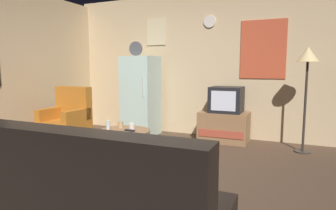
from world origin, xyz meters
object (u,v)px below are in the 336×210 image
(fridge, at_px, (141,96))
(standing_lamp, at_px, (308,63))
(wine_glass, at_px, (108,126))
(mug_ceramic_tan, at_px, (120,125))
(crt_tv, at_px, (226,100))
(armchair, at_px, (66,124))
(mug_ceramic_white, at_px, (132,126))
(remote_control, at_px, (130,130))
(coffee_table, at_px, (124,145))
(tv_stand, at_px, (224,127))

(fridge, bearing_deg, standing_lamp, -1.50)
(wine_glass, distance_m, mug_ceramic_tan, 0.28)
(wine_glass, bearing_deg, crt_tv, 54.77)
(standing_lamp, distance_m, armchair, 3.98)
(wine_glass, distance_m, mug_ceramic_white, 0.33)
(mug_ceramic_white, bearing_deg, remote_control, -73.55)
(crt_tv, distance_m, wine_glass, 2.15)
(armchair, bearing_deg, coffee_table, -15.90)
(crt_tv, distance_m, mug_ceramic_tan, 1.93)
(standing_lamp, bearing_deg, mug_ceramic_tan, -152.47)
(tv_stand, bearing_deg, crt_tv, -1.65)
(remote_control, bearing_deg, wine_glass, -149.06)
(coffee_table, height_order, wine_glass, wine_glass)
(crt_tv, relative_size, standing_lamp, 0.34)
(mug_ceramic_tan, bearing_deg, standing_lamp, 27.53)
(tv_stand, relative_size, coffee_table, 1.17)
(tv_stand, bearing_deg, mug_ceramic_white, -122.51)
(fridge, bearing_deg, wine_glass, -76.64)
(fridge, height_order, armchair, fridge)
(fridge, relative_size, crt_tv, 3.28)
(crt_tv, relative_size, armchair, 0.56)
(tv_stand, bearing_deg, wine_glass, -124.49)
(remote_control, relative_size, armchair, 0.16)
(standing_lamp, xyz_separation_m, coffee_table, (-2.30, -1.41, -1.15))
(mug_ceramic_white, height_order, remote_control, mug_ceramic_white)
(mug_ceramic_white, relative_size, remote_control, 0.60)
(standing_lamp, bearing_deg, wine_glass, -147.80)
(fridge, distance_m, crt_tv, 1.63)
(mug_ceramic_tan, xyz_separation_m, armchair, (-1.26, 0.26, -0.13))
(standing_lamp, relative_size, coffee_table, 2.21)
(fridge, distance_m, mug_ceramic_tan, 1.44)
(fridge, distance_m, remote_control, 1.67)
(standing_lamp, distance_m, coffee_table, 2.93)
(tv_stand, xyz_separation_m, standing_lamp, (1.26, -0.20, 1.10))
(mug_ceramic_tan, distance_m, armchair, 1.30)
(tv_stand, distance_m, armchair, 2.73)
(tv_stand, distance_m, mug_ceramic_tan, 1.90)
(mug_ceramic_tan, xyz_separation_m, remote_control, (0.25, -0.15, -0.03))
(fridge, distance_m, armchair, 1.44)
(crt_tv, bearing_deg, fridge, -175.73)
(coffee_table, bearing_deg, standing_lamp, 31.53)
(tv_stand, bearing_deg, remote_control, -119.95)
(remote_control, bearing_deg, armchair, 170.40)
(mug_ceramic_tan, relative_size, remote_control, 0.60)
(tv_stand, distance_m, remote_control, 1.88)
(coffee_table, bearing_deg, mug_ceramic_white, 52.12)
(coffee_table, bearing_deg, crt_tv, 56.33)
(fridge, xyz_separation_m, coffee_table, (0.55, -1.49, -0.54))
(wine_glass, bearing_deg, remote_control, 25.05)
(coffee_table, relative_size, mug_ceramic_white, 8.00)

